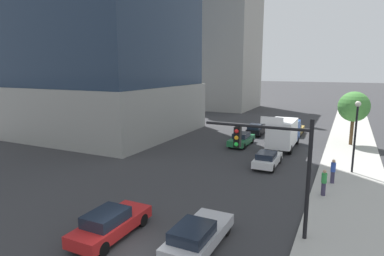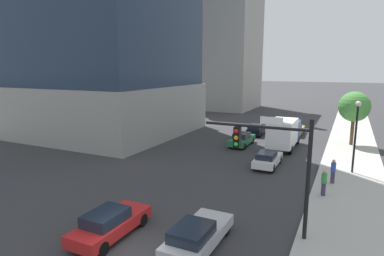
% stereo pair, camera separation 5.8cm
% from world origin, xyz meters
% --- Properties ---
extents(ground_plane, '(400.00, 400.00, 0.00)m').
position_xyz_m(ground_plane, '(0.00, 0.00, 0.00)').
color(ground_plane, '#333335').
extents(sidewalk, '(4.91, 120.00, 0.15)m').
position_xyz_m(sidewalk, '(8.91, 20.00, 0.07)').
color(sidewalk, '#B2AFA8').
rests_on(sidewalk, ground).
extents(construction_building, '(16.57, 14.77, 36.17)m').
position_xyz_m(construction_building, '(-16.51, 53.75, 14.61)').
color(construction_building, '#9E9B93').
rests_on(construction_building, ground).
extents(traffic_light_pole, '(5.38, 0.48, 5.92)m').
position_xyz_m(traffic_light_pole, '(5.20, 4.60, 4.23)').
color(traffic_light_pole, black).
rests_on(traffic_light_pole, sidewalk).
extents(street_lamp, '(0.44, 0.44, 5.72)m').
position_xyz_m(street_lamp, '(8.96, 17.03, 3.90)').
color(street_lamp, black).
rests_on(street_lamp, sidewalk).
extents(street_tree, '(3.23, 3.23, 5.78)m').
position_xyz_m(street_tree, '(8.83, 27.58, 4.28)').
color(street_tree, brown).
rests_on(street_tree, sidewalk).
extents(car_gold, '(1.81, 4.28, 1.38)m').
position_xyz_m(car_gold, '(2.40, 31.11, 0.70)').
color(car_gold, '#AD8938').
rests_on(car_gold, ground).
extents(car_silver, '(1.87, 4.70, 1.37)m').
position_xyz_m(car_silver, '(2.40, 1.72, 0.68)').
color(car_silver, '#B7B7BC').
rests_on(car_silver, ground).
extents(car_black, '(1.74, 4.01, 1.47)m').
position_xyz_m(car_black, '(-1.97, 28.78, 0.73)').
color(car_black, black).
rests_on(car_black, ground).
extents(car_white, '(1.73, 4.30, 1.38)m').
position_xyz_m(car_white, '(2.40, 15.94, 0.70)').
color(car_white, silver).
rests_on(car_white, ground).
extents(car_green, '(1.75, 4.80, 1.43)m').
position_xyz_m(car_green, '(-1.97, 22.57, 0.71)').
color(car_green, '#1E6638').
rests_on(car_green, ground).
extents(car_red, '(1.81, 4.64, 1.47)m').
position_xyz_m(car_red, '(-1.97, 0.75, 0.74)').
color(car_red, red).
rests_on(car_red, ground).
extents(box_truck, '(2.41, 6.95, 3.14)m').
position_xyz_m(box_truck, '(2.40, 23.18, 1.76)').
color(box_truck, '#1E4799').
rests_on(box_truck, ground).
extents(pedestrian_blue_shirt, '(0.34, 0.34, 1.77)m').
position_xyz_m(pedestrian_blue_shirt, '(7.66, 13.62, 1.06)').
color(pedestrian_blue_shirt, '#38334C').
rests_on(pedestrian_blue_shirt, sidewalk).
extents(pedestrian_green_shirt, '(0.34, 0.34, 1.75)m').
position_xyz_m(pedestrian_green_shirt, '(7.25, 10.86, 1.04)').
color(pedestrian_green_shirt, '#38334C').
rests_on(pedestrian_green_shirt, sidewalk).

